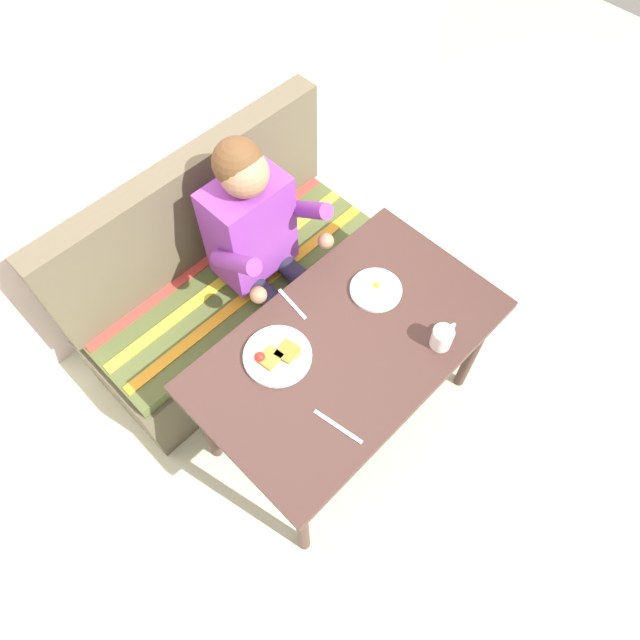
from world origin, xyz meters
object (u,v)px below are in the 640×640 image
Objects in this scene: plate_breakfast at (278,356)px; table at (348,353)px; plate_eggs at (376,290)px; knife at (338,427)px; fork at (292,304)px; couch at (230,285)px; person at (261,240)px; coffee_mug at (442,337)px.

table is at bearing -32.16° from plate_breakfast.
plate_eggs is 0.59m from knife.
fork is 0.85× the size of knife.
couch is 0.46m from person.
couch reaches higher than knife.
plate_breakfast is (-0.23, 0.14, 0.10)m from table.
fork reaches higher than table.
person is at bearing 75.12° from fork.
knife is at bearing -151.00° from plate_eggs.
table is 7.06× the size of fork.
plate_breakfast is at bearing -126.06° from person.
plate_eggs reaches higher than fork.
table is 0.60m from person.
knife is at bearing -105.46° from couch.
fork is (-0.13, -0.32, -0.01)m from person.
knife is at bearing 174.93° from coffee_mug.
plate_breakfast reaches higher than table.
table is at bearing -99.33° from person.
coffee_mug is at bearing -76.63° from couch.
coffee_mug is (0.24, -1.01, 0.45)m from couch.
fork and knife have the same top height.
fork is (-0.03, -0.49, 0.40)m from couch.
coffee_mug is (-0.01, -0.33, 0.04)m from plate_eggs.
coffee_mug is (0.47, -0.39, 0.03)m from plate_breakfast.
couch is 8.47× the size of fork.
couch is 0.64m from fork.
table is 0.29m from fork.
plate_breakfast is 0.35m from knife.
plate_eggs is at bearing -27.49° from fork.
knife is (-0.51, 0.05, -0.05)m from coffee_mug.
person reaches higher than couch.
person reaches higher than fork.
couch is 0.83m from plate_eggs.
person is 4.76× the size of plate_breakfast.
plate_breakfast is at bearing 74.30° from knife.
coffee_mug reaches higher than plate_breakfast.
plate_eggs is at bearing 19.77° from knife.
person is 10.27× the size of coffee_mug.
person is 0.55m from plate_breakfast.
person is at bearing 99.73° from coffee_mug.
coffee_mug reaches higher than table.
table is at bearing -90.00° from couch.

